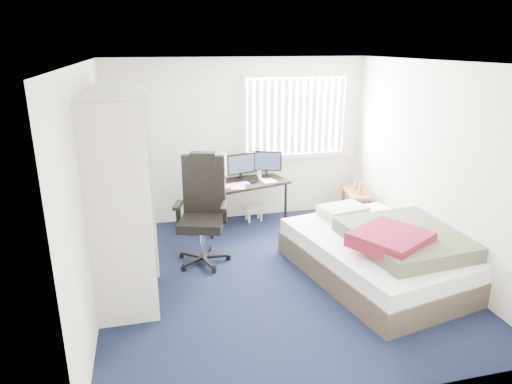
{
  "coord_description": "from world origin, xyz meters",
  "views": [
    {
      "loc": [
        -1.41,
        -4.74,
        2.68
      ],
      "look_at": [
        -0.15,
        0.4,
        0.96
      ],
      "focal_mm": 32.0,
      "sensor_mm": 36.0,
      "label": 1
    }
  ],
  "objects_px": {
    "desk": "(241,179)",
    "nightstand": "(357,195)",
    "office_chair": "(203,221)",
    "bed": "(384,252)"
  },
  "relations": [
    {
      "from": "desk",
      "to": "nightstand",
      "type": "relative_size",
      "value": 1.98
    },
    {
      "from": "desk",
      "to": "office_chair",
      "type": "distance_m",
      "value": 1.32
    },
    {
      "from": "desk",
      "to": "nightstand",
      "type": "xyz_separation_m",
      "value": [
        1.8,
        -0.27,
        -0.3
      ]
    },
    {
      "from": "desk",
      "to": "nightstand",
      "type": "distance_m",
      "value": 1.85
    },
    {
      "from": "office_chair",
      "to": "desk",
      "type": "bearing_deg",
      "value": 56.19
    },
    {
      "from": "desk",
      "to": "bed",
      "type": "relative_size",
      "value": 0.61
    },
    {
      "from": "nightstand",
      "to": "bed",
      "type": "xyz_separation_m",
      "value": [
        -0.48,
        -1.76,
        -0.12
      ]
    },
    {
      "from": "nightstand",
      "to": "office_chair",
      "type": "bearing_deg",
      "value": -162.22
    },
    {
      "from": "office_chair",
      "to": "bed",
      "type": "height_order",
      "value": "office_chair"
    },
    {
      "from": "office_chair",
      "to": "nightstand",
      "type": "relative_size",
      "value": 1.82
    }
  ]
}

